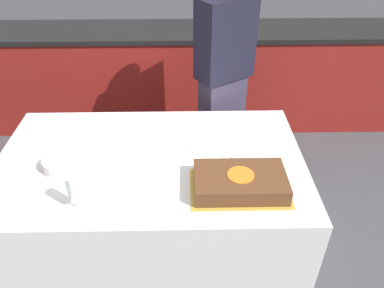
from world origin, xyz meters
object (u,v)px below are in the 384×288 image
Objects in this scene: wine_glass at (72,188)px; plate_stack at (61,163)px; cake at (240,182)px; person_cutting_cake at (223,82)px.

plate_stack is at bearing 116.27° from wine_glass.
cake reaches higher than plate_stack.
plate_stack is at bearing 168.95° from cake.
plate_stack is 1.01× the size of wine_glass.
person_cutting_cake is (0.79, 1.11, -0.02)m from wine_glass.
cake is 0.31× the size of person_cutting_cake.
person_cutting_cake reaches higher than wine_glass.
cake is at bearing -11.05° from plate_stack.
plate_stack is 0.35m from wine_glass.
person_cutting_cake is at bearing 90.00° from cake.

